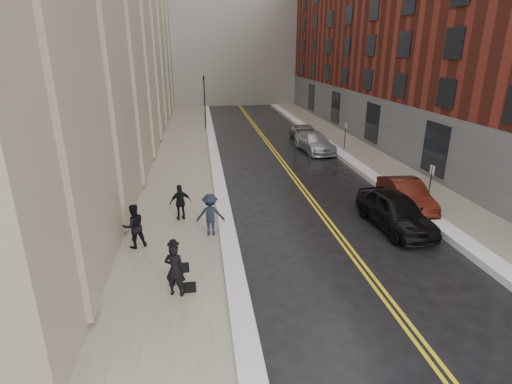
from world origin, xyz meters
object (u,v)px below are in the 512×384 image
object	(u,v)px
car_silver_far	(306,133)
pedestrian_b	(210,215)
car_maroon	(406,195)
pedestrian_main	(175,270)
pedestrian_a	(134,226)
pedestrian_c	(181,202)
car_silver_near	(314,142)
car_black	(395,211)

from	to	relation	value
car_silver_far	pedestrian_b	distance (m)	20.08
car_maroon	car_silver_far	distance (m)	16.11
pedestrian_b	pedestrian_main	bearing A→B (deg)	78.42
pedestrian_a	pedestrian_c	bearing A→B (deg)	-148.77
pedestrian_a	pedestrian_b	bearing A→B (deg)	168.83
car_silver_near	pedestrian_b	world-z (taller)	pedestrian_b
car_maroon	pedestrian_a	size ratio (longest dim) A/B	2.44
pedestrian_a	pedestrian_b	distance (m)	3.06
pedestrian_b	pedestrian_c	world-z (taller)	pedestrian_b
car_black	pedestrian_main	distance (m)	10.21
pedestrian_main	car_silver_far	bearing A→B (deg)	-96.63
car_maroon	car_silver_near	world-z (taller)	car_silver_near
car_silver_near	pedestrian_b	size ratio (longest dim) A/B	2.80
car_maroon	car_silver_near	xyz separation A→B (m)	(-1.24, 12.15, 0.02)
pedestrian_main	pedestrian_b	world-z (taller)	pedestrian_b
car_silver_far	pedestrian_c	world-z (taller)	pedestrian_c
car_maroon	pedestrian_main	size ratio (longest dim) A/B	2.44
car_maroon	car_silver_near	distance (m)	12.21
car_black	pedestrian_a	xyz separation A→B (m)	(-11.07, -0.59, 0.24)
pedestrian_a	car_silver_far	bearing A→B (deg)	-146.80
car_black	pedestrian_c	size ratio (longest dim) A/B	2.83
car_black	pedestrian_c	xyz separation A→B (m)	(-9.38, 1.90, 0.18)
car_black	pedestrian_b	bearing A→B (deg)	175.23
car_black	car_silver_near	bearing A→B (deg)	84.64
pedestrian_a	pedestrian_b	world-z (taller)	pedestrian_b
car_maroon	pedestrian_a	world-z (taller)	pedestrian_a
pedestrian_main	pedestrian_a	size ratio (longest dim) A/B	1.00
car_silver_near	pedestrian_c	distance (m)	15.72
pedestrian_b	pedestrian_c	size ratio (longest dim) A/B	1.08
car_maroon	pedestrian_a	xyz separation A→B (m)	(-12.67, -2.68, 0.33)
pedestrian_c	car_silver_far	bearing A→B (deg)	-138.33
car_black	pedestrian_b	size ratio (longest dim) A/B	2.61
pedestrian_main	pedestrian_b	bearing A→B (deg)	-88.54
pedestrian_main	pedestrian_a	world-z (taller)	same
car_silver_near	pedestrian_main	world-z (taller)	pedestrian_main
pedestrian_main	car_maroon	bearing A→B (deg)	-132.73
car_silver_near	pedestrian_main	distance (m)	20.77
car_silver_near	car_silver_far	world-z (taller)	car_silver_near
car_silver_near	pedestrian_a	distance (m)	18.72
car_silver_far	pedestrian_a	size ratio (longest dim) A/B	2.57
car_silver_near	car_silver_far	distance (m)	3.95
car_black	pedestrian_c	distance (m)	9.57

